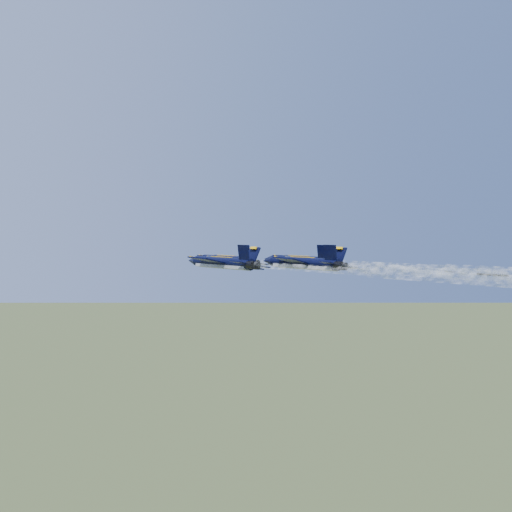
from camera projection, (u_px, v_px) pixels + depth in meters
jet_lead at (226, 261)px, 112.85m from camera, size 14.82×19.38×4.55m
jet_left at (221, 263)px, 98.19m from camera, size 14.82×19.38×4.55m
jet_right at (299, 261)px, 109.89m from camera, size 14.82×19.38×4.55m
jet_slot at (303, 263)px, 96.10m from camera, size 14.82×19.38×4.55m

